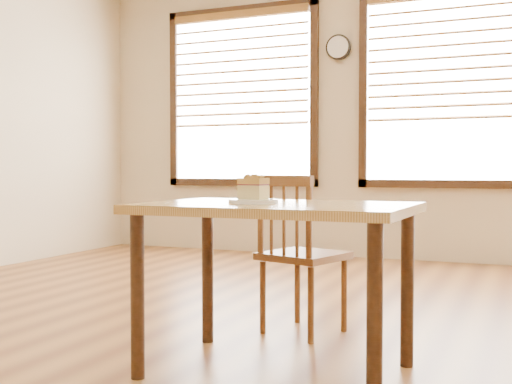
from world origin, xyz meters
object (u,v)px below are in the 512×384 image
at_px(cafe_chair_main, 300,253).
at_px(cake_slice, 253,187).
at_px(plate, 253,201).
at_px(wall_clock, 338,47).
at_px(cafe_table_main, 276,227).

xyz_separation_m(cafe_chair_main, cake_slice, (0.03, -0.70, 0.38)).
bearing_deg(plate, wall_clock, 100.36).
bearing_deg(cafe_table_main, cake_slice, -164.69).
height_order(wall_clock, plate, wall_clock).
height_order(cafe_table_main, plate, plate).
bearing_deg(cafe_chair_main, plate, 108.97).
relative_size(wall_clock, plate, 1.18).
xyz_separation_m(wall_clock, cafe_chair_main, (0.67, -3.10, -1.71)).
bearing_deg(wall_clock, cafe_table_main, -78.11).
height_order(cafe_table_main, cake_slice, cake_slice).
bearing_deg(cafe_table_main, cafe_chair_main, 101.23).
bearing_deg(cake_slice, plate, 5.60).
bearing_deg(cafe_chair_main, cake_slice, 108.88).
bearing_deg(cafe_chair_main, cafe_table_main, 117.43).
distance_m(cafe_table_main, cake_slice, 0.20).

